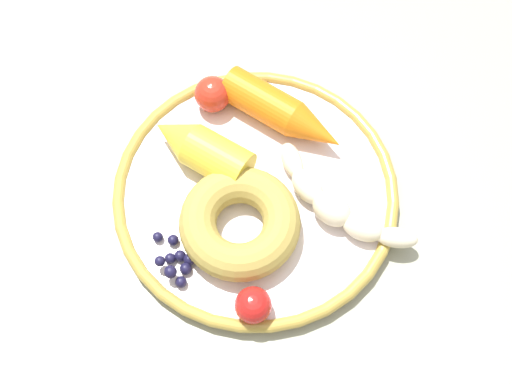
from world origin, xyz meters
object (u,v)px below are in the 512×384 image
object	(u,v)px
banana	(336,205)
carrot_yellow	(200,149)
plate	(256,193)
tomato_near	(210,95)
dining_table	(244,227)
donut	(240,223)
carrot_orange	(283,113)
blueberry_pile	(177,259)
tomato_mid	(253,305)

from	to	relation	value
banana	carrot_yellow	world-z (taller)	carrot_yellow
plate	tomato_near	world-z (taller)	tomato_near
dining_table	tomato_near	world-z (taller)	tomato_near
carrot_yellow	donut	world-z (taller)	carrot_yellow
carrot_orange	banana	bearing A→B (deg)	-80.55
tomato_near	blueberry_pile	bearing A→B (deg)	-115.40
banana	dining_table	bearing A→B (deg)	152.52
blueberry_pile	carrot_orange	bearing A→B (deg)	39.43
blueberry_pile	tomato_mid	distance (m)	0.09
blueberry_pile	carrot_yellow	bearing A→B (deg)	63.46
carrot_yellow	tomato_near	size ratio (longest dim) A/B	2.86
plate	carrot_orange	bearing A→B (deg)	53.94
carrot_orange	blueberry_pile	size ratio (longest dim) A/B	2.13
carrot_yellow	tomato_near	distance (m)	0.06
plate	banana	size ratio (longest dim) A/B	1.97
plate	carrot_orange	size ratio (longest dim) A/B	2.22
dining_table	carrot_orange	bearing A→B (deg)	46.79
blueberry_pile	tomato_mid	bearing A→B (deg)	-49.95
carrot_orange	tomato_near	bearing A→B (deg)	146.67
dining_table	tomato_near	distance (m)	0.15
dining_table	tomato_mid	bearing A→B (deg)	-101.56
dining_table	banana	distance (m)	0.13
banana	donut	distance (m)	0.09
plate	banana	world-z (taller)	banana
banana	carrot_yellow	size ratio (longest dim) A/B	1.34
dining_table	tomato_near	size ratio (longest dim) A/B	33.98
plate	carrot_yellow	distance (m)	0.07
banana	tomato_near	world-z (taller)	tomato_near
plate	carrot_orange	xyz separation A→B (m)	(0.05, 0.07, 0.02)
carrot_orange	tomato_near	distance (m)	0.08
blueberry_pile	tomato_near	distance (m)	0.18
plate	donut	size ratio (longest dim) A/B	2.47
banana	carrot_yellow	distance (m)	0.14
dining_table	carrot_yellow	distance (m)	0.12
carrot_orange	carrot_yellow	size ratio (longest dim) A/B	1.19
banana	tomato_mid	size ratio (longest dim) A/B	4.30
plate	donut	xyz separation A→B (m)	(-0.03, -0.03, 0.02)
banana	donut	world-z (taller)	donut
carrot_yellow	dining_table	bearing A→B (deg)	-60.30
dining_table	carrot_yellow	bearing A→B (deg)	119.70
carrot_yellow	donut	size ratio (longest dim) A/B	0.93
tomato_mid	dining_table	bearing A→B (deg)	78.44
dining_table	banana	bearing A→B (deg)	-27.48
dining_table	plate	distance (m)	0.08
dining_table	donut	world-z (taller)	donut
carrot_yellow	blueberry_pile	bearing A→B (deg)	-116.54
carrot_yellow	donut	xyz separation A→B (m)	(0.02, -0.08, -0.00)
carrot_orange	donut	bearing A→B (deg)	-126.56
plate	tomato_mid	distance (m)	0.12
carrot_orange	carrot_yellow	bearing A→B (deg)	-169.60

